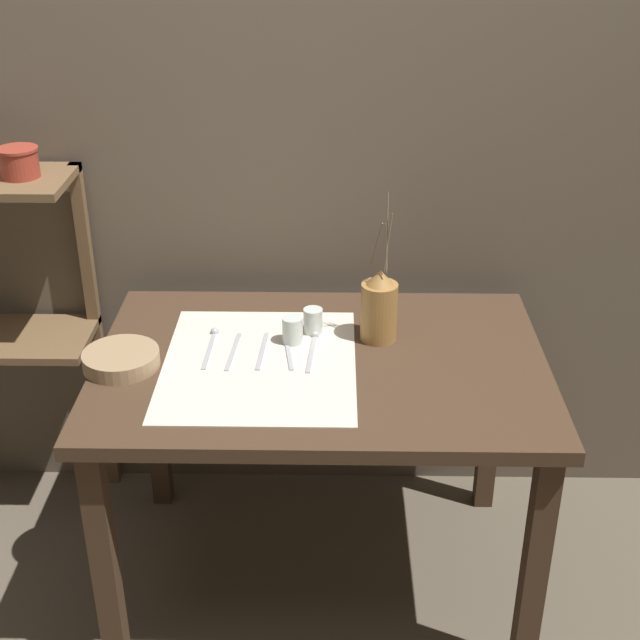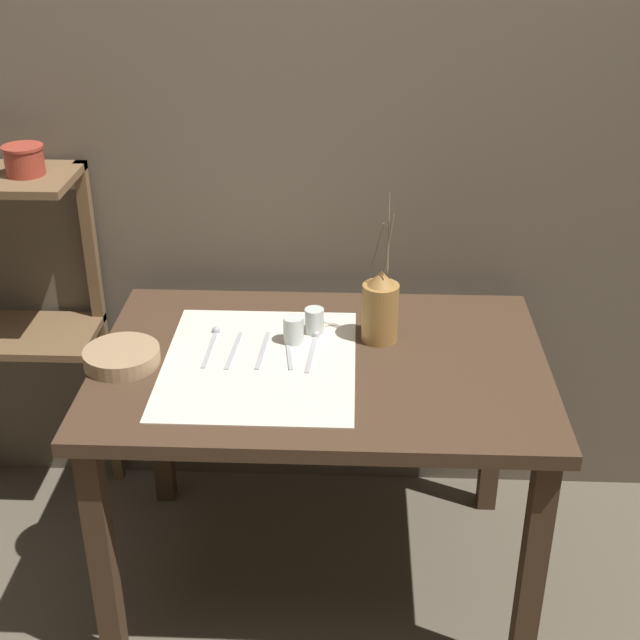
% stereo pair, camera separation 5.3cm
% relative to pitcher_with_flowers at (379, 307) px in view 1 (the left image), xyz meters
% --- Properties ---
extents(ground_plane, '(12.00, 12.00, 0.00)m').
position_rel_pitcher_with_flowers_xyz_m(ground_plane, '(-0.16, -0.12, -0.87)').
color(ground_plane, brown).
extents(stone_wall_back, '(7.00, 0.06, 2.40)m').
position_rel_pitcher_with_flowers_xyz_m(stone_wall_back, '(-0.16, 0.41, 0.33)').
color(stone_wall_back, brown).
rests_on(stone_wall_back, ground_plane).
extents(wooden_table, '(1.22, 0.84, 0.77)m').
position_rel_pitcher_with_flowers_xyz_m(wooden_table, '(-0.16, -0.12, -0.20)').
color(wooden_table, '#422D1E').
rests_on(wooden_table, ground_plane).
extents(wooden_shelf_unit, '(0.53, 0.29, 1.17)m').
position_rel_pitcher_with_flowers_xyz_m(wooden_shelf_unit, '(-1.15, 0.25, -0.06)').
color(wooden_shelf_unit, brown).
rests_on(wooden_shelf_unit, ground_plane).
extents(linen_cloth, '(0.51, 0.60, 0.00)m').
position_rel_pitcher_with_flowers_xyz_m(linen_cloth, '(-0.32, -0.15, -0.10)').
color(linen_cloth, beige).
rests_on(linen_cloth, wooden_table).
extents(pitcher_with_flowers, '(0.10, 0.10, 0.43)m').
position_rel_pitcher_with_flowers_xyz_m(pitcher_with_flowers, '(0.00, 0.00, 0.00)').
color(pitcher_with_flowers, olive).
rests_on(pitcher_with_flowers, wooden_table).
extents(wooden_bowl, '(0.20, 0.20, 0.04)m').
position_rel_pitcher_with_flowers_xyz_m(wooden_bowl, '(-0.69, -0.17, -0.08)').
color(wooden_bowl, '#9E7F5B').
rests_on(wooden_bowl, wooden_table).
extents(glass_tumbler_near, '(0.06, 0.06, 0.08)m').
position_rel_pitcher_with_flowers_xyz_m(glass_tumbler_near, '(-0.24, -0.03, -0.06)').
color(glass_tumbler_near, silver).
rests_on(glass_tumbler_near, wooden_table).
extents(glass_tumbler_far, '(0.05, 0.05, 0.07)m').
position_rel_pitcher_with_flowers_xyz_m(glass_tumbler_far, '(-0.18, 0.03, -0.06)').
color(glass_tumbler_far, silver).
rests_on(glass_tumbler_far, wooden_table).
extents(spoon_outer, '(0.02, 0.22, 0.02)m').
position_rel_pitcher_with_flowers_xyz_m(spoon_outer, '(-0.47, -0.03, -0.09)').
color(spoon_outer, '#A8A8AD').
rests_on(spoon_outer, wooden_table).
extents(fork_outer, '(0.03, 0.21, 0.00)m').
position_rel_pitcher_with_flowers_xyz_m(fork_outer, '(-0.40, -0.09, -0.09)').
color(fork_outer, '#A8A8AD').
rests_on(fork_outer, wooden_table).
extents(knife_center, '(0.02, 0.21, 0.00)m').
position_rel_pitcher_with_flowers_xyz_m(knife_center, '(-0.32, -0.09, -0.09)').
color(knife_center, '#A8A8AD').
rests_on(knife_center, wooden_table).
extents(fork_inner, '(0.04, 0.21, 0.00)m').
position_rel_pitcher_with_flowers_xyz_m(fork_inner, '(-0.25, -0.09, -0.09)').
color(fork_inner, '#A8A8AD').
rests_on(fork_inner, wooden_table).
extents(spoon_inner, '(0.03, 0.22, 0.02)m').
position_rel_pitcher_with_flowers_xyz_m(spoon_inner, '(-0.18, -0.04, -0.09)').
color(spoon_inner, '#A8A8AD').
rests_on(spoon_inner, wooden_table).
extents(metal_pot_small, '(0.12, 0.12, 0.09)m').
position_rel_pitcher_with_flowers_xyz_m(metal_pot_small, '(-1.02, 0.21, 0.35)').
color(metal_pot_small, '#9E3828').
rests_on(metal_pot_small, wooden_shelf_unit).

